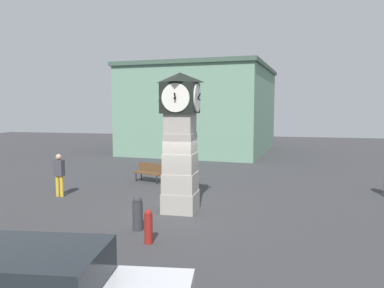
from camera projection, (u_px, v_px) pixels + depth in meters
The scene contains 7 objects.
ground_plane at pixel (178, 211), 13.12m from camera, with size 69.44×69.44×0.00m, color #38383A.
clock_tower at pixel (180, 141), 12.87m from camera, with size 1.51×1.51×4.81m.
bollard_near_tower at pixel (138, 213), 11.06m from camera, with size 0.30×0.30×1.04m.
bollard_mid_row at pixel (148, 226), 9.98m from camera, with size 0.23×0.23×0.92m.
bench at pixel (150, 171), 18.22m from camera, with size 1.69×1.03×0.90m.
pedestrian_near_bench at pixel (59, 172), 15.18m from camera, with size 0.42×0.27×1.75m.
warehouse_blue_far at pixel (204, 109), 31.19m from camera, with size 11.74×13.24×6.87m.
Camera 1 is at (3.37, -12.38, 3.65)m, focal length 35.00 mm.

